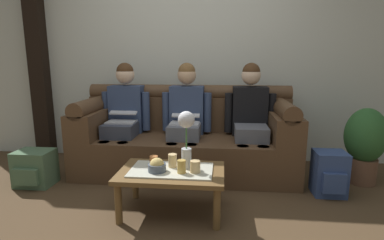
{
  "coord_description": "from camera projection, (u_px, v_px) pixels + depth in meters",
  "views": [
    {
      "loc": [
        0.4,
        -2.09,
        1.24
      ],
      "look_at": [
        0.11,
        0.77,
        0.67
      ],
      "focal_mm": 27.95,
      "sensor_mm": 36.0,
      "label": 1
    }
  ],
  "objects": [
    {
      "name": "cup_near_left",
      "position": [
        154.0,
        161.0,
        2.51
      ],
      "size": [
        0.07,
        0.07,
        0.08
      ],
      "primitive_type": "cylinder",
      "color": "#B26633",
      "rests_on": "coffee_table"
    },
    {
      "name": "person_left",
      "position": [
        124.0,
        113.0,
        3.4
      ],
      "size": [
        0.56,
        0.67,
        1.22
      ],
      "color": "#383D4C",
      "rests_on": "ground_plane"
    },
    {
      "name": "cup_far_left",
      "position": [
        172.0,
        161.0,
        2.47
      ],
      "size": [
        0.07,
        0.07,
        0.11
      ],
      "primitive_type": "cylinder",
      "color": "#DBB77A",
      "rests_on": "coffee_table"
    },
    {
      "name": "snack_bowl",
      "position": [
        157.0,
        166.0,
        2.38
      ],
      "size": [
        0.14,
        0.14,
        0.12
      ],
      "color": "#4C5666",
      "rests_on": "coffee_table"
    },
    {
      "name": "backpack_right",
      "position": [
        329.0,
        174.0,
        2.79
      ],
      "size": [
        0.28,
        0.29,
        0.42
      ],
      "color": "#33477A",
      "rests_on": "ground_plane"
    },
    {
      "name": "ground_plane",
      "position": [
        168.0,
        224.0,
        2.32
      ],
      "size": [
        14.0,
        14.0,
        0.0
      ],
      "primitive_type": "plane",
      "color": "#4C3823"
    },
    {
      "name": "cup_far_center",
      "position": [
        195.0,
        167.0,
        2.35
      ],
      "size": [
        0.08,
        0.08,
        0.1
      ],
      "primitive_type": "cylinder",
      "color": "#DBB77A",
      "rests_on": "coffee_table"
    },
    {
      "name": "coffee_table",
      "position": [
        172.0,
        176.0,
        2.44
      ],
      "size": [
        0.85,
        0.55,
        0.38
      ],
      "color": "brown",
      "rests_on": "ground_plane"
    },
    {
      "name": "backpack_left",
      "position": [
        35.0,
        168.0,
        3.01
      ],
      "size": [
        0.36,
        0.32,
        0.36
      ],
      "color": "#4C6B4C",
      "rests_on": "ground_plane"
    },
    {
      "name": "flower_vase",
      "position": [
        186.0,
        132.0,
        2.41
      ],
      "size": [
        0.14,
        0.14,
        0.47
      ],
      "color": "silver",
      "rests_on": "coffee_table"
    },
    {
      "name": "timber_pillar",
      "position": [
        38.0,
        44.0,
        3.77
      ],
      "size": [
        0.2,
        0.2,
        2.9
      ],
      "primitive_type": "cube",
      "color": "black",
      "rests_on": "ground_plane"
    },
    {
      "name": "person_middle",
      "position": [
        186.0,
        114.0,
        3.33
      ],
      "size": [
        0.56,
        0.67,
        1.22
      ],
      "color": "#595B66",
      "rests_on": "ground_plane"
    },
    {
      "name": "couch",
      "position": [
        186.0,
        139.0,
        3.39
      ],
      "size": [
        2.37,
        0.88,
        0.96
      ],
      "color": "#513823",
      "rests_on": "ground_plane"
    },
    {
      "name": "back_wall_patterned",
      "position": [
        191.0,
        44.0,
        3.69
      ],
      "size": [
        6.0,
        0.12,
        2.9
      ],
      "primitive_type": "cube",
      "color": "silver",
      "rests_on": "ground_plane"
    },
    {
      "name": "person_right",
      "position": [
        250.0,
        115.0,
        3.26
      ],
      "size": [
        0.56,
        0.67,
        1.22
      ],
      "color": "#595B66",
      "rests_on": "ground_plane"
    },
    {
      "name": "potted_plant",
      "position": [
        365.0,
        142.0,
        3.03
      ],
      "size": [
        0.4,
        0.4,
        0.78
      ],
      "color": "brown",
      "rests_on": "ground_plane"
    },
    {
      "name": "cup_near_right",
      "position": [
        182.0,
        167.0,
        2.34
      ],
      "size": [
        0.07,
        0.07,
        0.1
      ],
      "primitive_type": "cylinder",
      "color": "gold",
      "rests_on": "coffee_table"
    }
  ]
}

